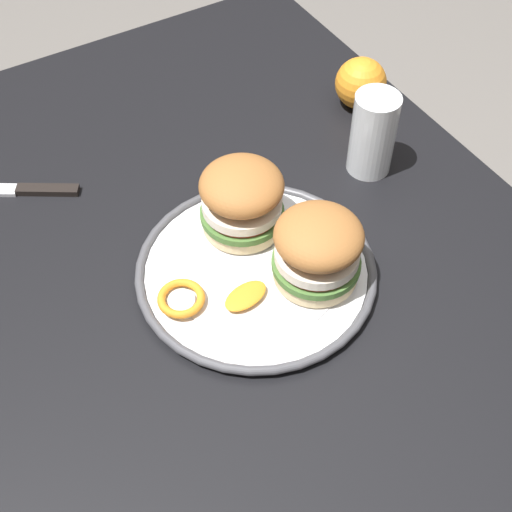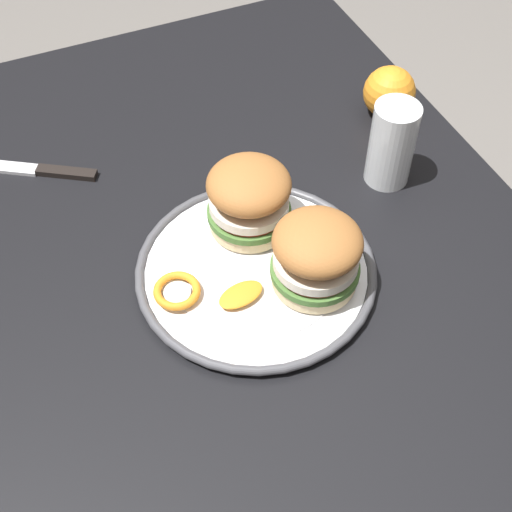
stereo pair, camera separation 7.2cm
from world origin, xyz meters
name	(u,v)px [view 1 (the left image)]	position (x,y,z in m)	size (l,w,h in m)	color
ground_plane	(241,496)	(0.00, 0.00, 0.00)	(8.00, 8.00, 0.00)	slate
dining_table	(234,322)	(0.00, 0.00, 0.66)	(1.17, 0.86, 0.77)	black
dinner_plate	(256,271)	(0.02, 0.02, 0.78)	(0.32, 0.32, 0.02)	white
sandwich_half_left	(242,198)	(-0.05, 0.05, 0.84)	(0.14, 0.14, 0.10)	beige
sandwich_half_right	(318,249)	(0.07, 0.08, 0.84)	(0.12, 0.12, 0.10)	beige
orange_peel_curled	(181,299)	(0.02, -0.08, 0.80)	(0.07, 0.07, 0.01)	orange
orange_peel_strip_long	(246,296)	(0.06, -0.01, 0.80)	(0.05, 0.07, 0.01)	orange
drinking_glass	(372,139)	(-0.07, 0.28, 0.83)	(0.07, 0.07, 0.13)	white
whole_orange	(361,83)	(-0.20, 0.35, 0.82)	(0.08, 0.08, 0.08)	orange
table_knife	(14,190)	(-0.29, -0.20, 0.78)	(0.13, 0.20, 0.01)	silver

